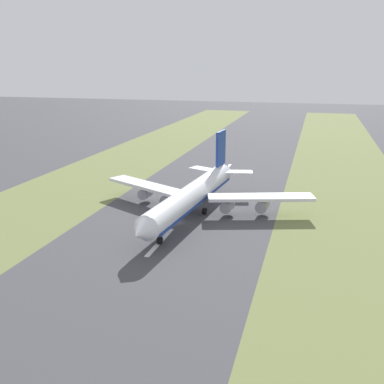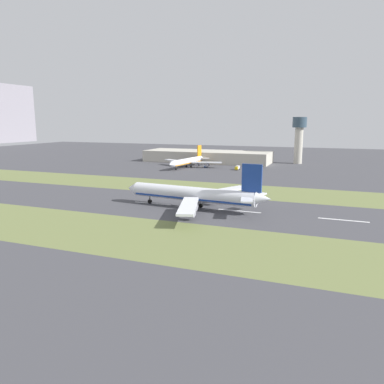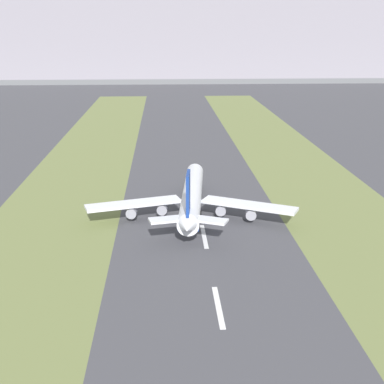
# 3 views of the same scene
# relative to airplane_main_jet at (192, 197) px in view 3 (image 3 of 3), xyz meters

# --- Properties ---
(ground_plane) EXTENTS (800.00, 800.00, 0.00)m
(ground_plane) POSITION_rel_airplane_main_jet_xyz_m (2.53, 7.70, -6.02)
(ground_plane) COLOR #424247
(grass_median_west) EXTENTS (40.00, 600.00, 0.01)m
(grass_median_west) POSITION_rel_airplane_main_jet_xyz_m (-42.47, 7.70, -6.02)
(grass_median_west) COLOR olive
(grass_median_west) RESTS_ON ground
(grass_median_east) EXTENTS (40.00, 600.00, 0.01)m
(grass_median_east) POSITION_rel_airplane_main_jet_xyz_m (47.53, 7.70, -6.02)
(grass_median_east) COLOR olive
(grass_median_east) RESTS_ON ground
(centreline_dash_near) EXTENTS (1.20, 18.00, 0.01)m
(centreline_dash_near) POSITION_rel_airplane_main_jet_xyz_m (2.53, -58.10, -6.01)
(centreline_dash_near) COLOR silver
(centreline_dash_near) RESTS_ON ground
(centreline_dash_mid) EXTENTS (1.20, 18.00, 0.01)m
(centreline_dash_mid) POSITION_rel_airplane_main_jet_xyz_m (2.53, -18.10, -6.01)
(centreline_dash_mid) COLOR silver
(centreline_dash_mid) RESTS_ON ground
(centreline_dash_far) EXTENTS (1.20, 18.00, 0.01)m
(centreline_dash_far) POSITION_rel_airplane_main_jet_xyz_m (2.53, 21.90, -6.01)
(centreline_dash_far) COLOR silver
(centreline_dash_far) RESTS_ON ground
(airplane_main_jet) EXTENTS (63.86, 67.22, 20.20)m
(airplane_main_jet) POSITION_rel_airplane_main_jet_xyz_m (0.00, 0.00, 0.00)
(airplane_main_jet) COLOR silver
(airplane_main_jet) RESTS_ON ground
(mountain_ridge) EXTENTS (800.00, 120.00, 97.79)m
(mountain_ridge) POSITION_rel_airplane_main_jet_xyz_m (2.53, 527.70, 42.87)
(mountain_ridge) COLOR gray
(mountain_ridge) RESTS_ON ground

